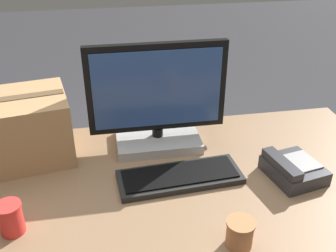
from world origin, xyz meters
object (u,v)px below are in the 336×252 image
object	(u,v)px
keyboard	(180,176)
cardboard_box	(8,130)
desk_phone	(293,169)
paper_cup_right	(240,233)
paper_cup_left	(11,218)
monitor	(157,105)

from	to	relation	value
keyboard	cardboard_box	size ratio (longest dim) A/B	0.93
desk_phone	paper_cup_right	size ratio (longest dim) A/B	2.57
keyboard	desk_phone	size ratio (longest dim) A/B	2.01
paper_cup_left	desk_phone	bearing A→B (deg)	6.80
keyboard	desk_phone	xyz separation A→B (m)	(0.40, -0.05, 0.02)
monitor	desk_phone	xyz separation A→B (m)	(0.44, -0.30, -0.14)
monitor	paper_cup_right	bearing A→B (deg)	-75.78
monitor	keyboard	world-z (taller)	monitor
monitor	cardboard_box	bearing A→B (deg)	-178.95
paper_cup_right	keyboard	bearing A→B (deg)	107.92
keyboard	cardboard_box	world-z (taller)	cardboard_box
monitor	desk_phone	bearing A→B (deg)	-34.64
cardboard_box	desk_phone	bearing A→B (deg)	-16.36
keyboard	paper_cup_left	distance (m)	0.56
paper_cup_left	cardboard_box	bearing A→B (deg)	98.55
desk_phone	paper_cup_left	size ratio (longest dim) A/B	2.18
paper_cup_left	paper_cup_right	bearing A→B (deg)	-14.36
keyboard	paper_cup_right	bearing A→B (deg)	-76.19
keyboard	paper_cup_right	distance (m)	0.35
desk_phone	cardboard_box	size ratio (longest dim) A/B	0.46
monitor	paper_cup_left	bearing A→B (deg)	-140.22
paper_cup_left	cardboard_box	size ratio (longest dim) A/B	0.21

